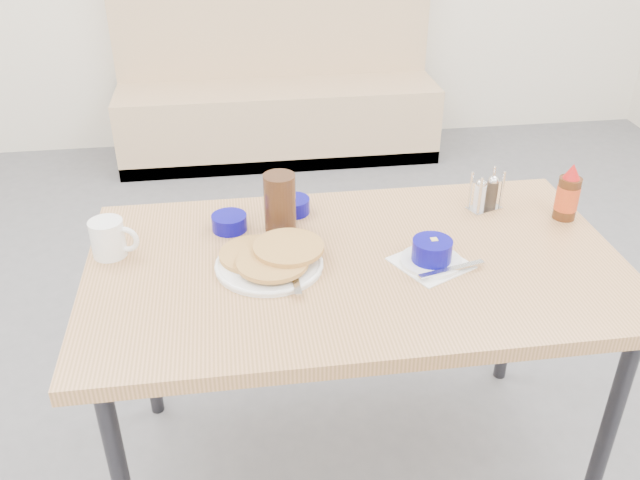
{
  "coord_description": "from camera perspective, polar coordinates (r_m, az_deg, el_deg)",
  "views": [
    {
      "loc": [
        -0.31,
        -1.22,
        1.71
      ],
      "look_at": [
        -0.09,
        0.27,
        0.82
      ],
      "focal_mm": 38.0,
      "sensor_mm": 36.0,
      "label": 1
    }
  ],
  "objects": [
    {
      "name": "grits_setting",
      "position": [
        1.76,
        9.4,
        -1.16
      ],
      "size": [
        0.24,
        0.23,
        0.07
      ],
      "rotation": [
        0.0,
        0.0,
        0.47
      ],
      "color": "white",
      "rests_on": "dining_table"
    },
    {
      "name": "sugar_wrapper",
      "position": [
        1.76,
        -6.28,
        -2.13
      ],
      "size": [
        0.05,
        0.05,
        0.0
      ],
      "primitive_type": "cube",
      "rotation": [
        0.0,
        0.0,
        0.82
      ],
      "color": "#E14B5F",
      "rests_on": "dining_table"
    },
    {
      "name": "dining_table",
      "position": [
        1.81,
        3.02,
        -3.36
      ],
      "size": [
        1.4,
        0.8,
        0.76
      ],
      "color": "tan",
      "rests_on": "ground"
    },
    {
      "name": "booth_bench",
      "position": [
        4.24,
        -3.63,
        11.88
      ],
      "size": [
        1.9,
        0.56,
        1.22
      ],
      "color": "tan",
      "rests_on": "ground"
    },
    {
      "name": "condiment_caddy",
      "position": [
        2.06,
        13.77,
        3.62
      ],
      "size": [
        0.11,
        0.09,
        0.12
      ],
      "rotation": [
        0.0,
        0.0,
        0.36
      ],
      "color": "silver",
      "rests_on": "dining_table"
    },
    {
      "name": "syrup_bottle",
      "position": [
        2.06,
        20.14,
        3.58
      ],
      "size": [
        0.07,
        0.07,
        0.17
      ],
      "rotation": [
        0.0,
        0.0,
        0.08
      ],
      "color": "#47230F",
      "rests_on": "dining_table"
    },
    {
      "name": "coffee_mug",
      "position": [
        1.85,
        -17.32,
        0.17
      ],
      "size": [
        0.13,
        0.09,
        0.1
      ],
      "rotation": [
        0.0,
        0.0,
        -0.28
      ],
      "color": "white",
      "rests_on": "dining_table"
    },
    {
      "name": "pancake_plate",
      "position": [
        1.74,
        -4.18,
        -1.64
      ],
      "size": [
        0.28,
        0.3,
        0.05
      ],
      "rotation": [
        0.0,
        0.0,
        -0.3
      ],
      "color": "white",
      "rests_on": "dining_table"
    },
    {
      "name": "creamer_bowl",
      "position": [
        1.92,
        -7.64,
        1.47
      ],
      "size": [
        0.1,
        0.1,
        0.04
      ],
      "rotation": [
        0.0,
        0.0,
        -0.1
      ],
      "color": "#09057F",
      "rests_on": "dining_table"
    },
    {
      "name": "amber_tumbler",
      "position": [
        1.87,
        -3.4,
        3.15
      ],
      "size": [
        0.11,
        0.11,
        0.17
      ],
      "primitive_type": "cylinder",
      "rotation": [
        0.0,
        0.0,
        -0.23
      ],
      "color": "#381F11",
      "rests_on": "dining_table"
    },
    {
      "name": "butter_bowl",
      "position": [
        1.99,
        -2.3,
        2.91
      ],
      "size": [
        0.1,
        0.1,
        0.04
      ],
      "rotation": [
        0.0,
        0.0,
        -0.29
      ],
      "color": "#09057F",
      "rests_on": "dining_table"
    }
  ]
}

